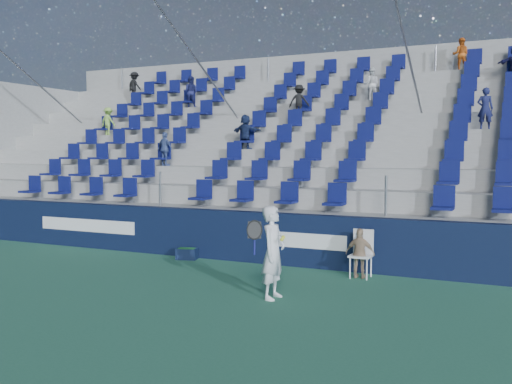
# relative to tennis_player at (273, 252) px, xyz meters

# --- Properties ---
(ground) EXTENTS (70.00, 70.00, 0.00)m
(ground) POSITION_rel_tennis_player_xyz_m (-1.76, -0.22, -0.83)
(ground) COLOR #2E6B4F
(ground) RESTS_ON ground
(sponsor_wall) EXTENTS (24.00, 0.32, 1.20)m
(sponsor_wall) POSITION_rel_tennis_player_xyz_m (-1.75, 2.93, -0.23)
(sponsor_wall) COLOR black
(sponsor_wall) RESTS_ON ground
(grandstand) EXTENTS (24.00, 8.17, 6.63)m
(grandstand) POSITION_rel_tennis_player_xyz_m (-1.76, 8.02, 1.30)
(grandstand) COLOR #9E9E99
(grandstand) RESTS_ON ground
(tennis_player) EXTENTS (0.69, 0.64, 1.66)m
(tennis_player) POSITION_rel_tennis_player_xyz_m (0.00, 0.00, 0.00)
(tennis_player) COLOR silver
(tennis_player) RESTS_ON ground
(line_judge_chair) EXTENTS (0.45, 0.46, 0.99)m
(line_judge_chair) POSITION_rel_tennis_player_xyz_m (0.97, 2.43, -0.27)
(line_judge_chair) COLOR white
(line_judge_chair) RESTS_ON ground
(line_judge) EXTENTS (0.62, 0.27, 1.04)m
(line_judge) POSITION_rel_tennis_player_xyz_m (0.97, 2.28, -0.31)
(line_judge) COLOR tan
(line_judge) RESTS_ON ground
(ball_bin) EXTENTS (0.56, 0.44, 0.28)m
(ball_bin) POSITION_rel_tennis_player_xyz_m (-3.40, 2.53, -0.68)
(ball_bin) COLOR #0E1936
(ball_bin) RESTS_ON ground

